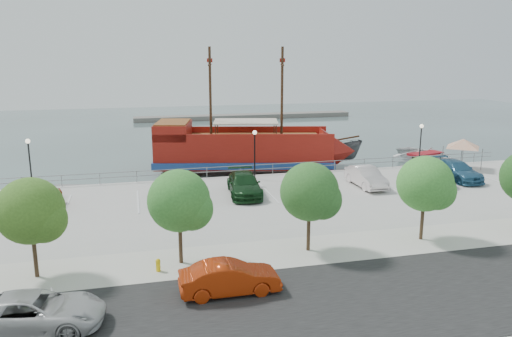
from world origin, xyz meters
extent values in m
plane|color=#3D4C4A|center=(0.00, 0.00, -1.00)|extent=(160.00, 160.00, 0.00)
cube|color=black|center=(0.00, -16.00, 0.01)|extent=(100.00, 8.00, 0.04)
cube|color=beige|center=(0.00, -10.00, 0.01)|extent=(100.00, 4.00, 0.05)
cylinder|color=gray|center=(0.00, 7.80, 0.95)|extent=(50.00, 0.06, 0.06)
cylinder|color=gray|center=(0.00, 7.80, 0.55)|extent=(50.00, 0.06, 0.06)
cube|color=#6A645D|center=(10.00, 55.00, -0.60)|extent=(40.00, 3.00, 0.80)
cube|color=maroon|center=(0.64, 13.72, 1.06)|extent=(18.10, 9.13, 2.82)
cube|color=navy|center=(0.64, 13.72, 0.14)|extent=(18.49, 9.52, 0.65)
cone|color=maroon|center=(9.93, 11.60, 1.06)|extent=(4.54, 5.84, 5.20)
cube|color=maroon|center=(-6.23, 15.28, 3.22)|extent=(4.37, 6.00, 1.52)
cube|color=brown|center=(-6.23, 15.28, 4.04)|extent=(4.06, 5.53, 0.13)
cube|color=brown|center=(1.16, 13.60, 2.52)|extent=(14.79, 7.78, 0.16)
cube|color=maroon|center=(1.21, 16.25, 2.85)|extent=(16.95, 4.06, 0.76)
cube|color=maroon|center=(0.06, 11.18, 2.85)|extent=(16.95, 4.06, 0.76)
cylinder|color=#382111|center=(4.33, 12.88, 6.91)|extent=(0.31, 0.31, 8.88)
cylinder|color=#382111|center=(-2.53, 14.44, 6.91)|extent=(0.31, 0.31, 8.88)
cylinder|color=#382111|center=(4.33, 12.88, 9.62)|extent=(0.87, 3.20, 0.15)
cylinder|color=#382111|center=(-2.53, 14.44, 9.62)|extent=(0.87, 3.20, 0.15)
cube|color=beige|center=(0.85, 13.67, 4.09)|extent=(7.04, 5.41, 0.13)
cylinder|color=#382111|center=(10.67, 11.43, 2.36)|extent=(2.67, 0.77, 0.64)
imported|color=#45474B|center=(10.30, 13.86, 0.23)|extent=(6.66, 3.33, 2.46)
imported|color=silver|center=(20.57, 12.55, -0.28)|extent=(6.60, 7.99, 1.43)
cube|color=slate|center=(-13.65, 9.20, -0.79)|extent=(7.65, 3.90, 0.42)
cube|color=slate|center=(9.42, 9.20, -0.78)|extent=(7.88, 4.27, 0.43)
cube|color=#66615B|center=(15.30, 9.20, -0.80)|extent=(7.10, 4.17, 0.39)
cylinder|color=slate|center=(18.71, 6.82, 1.03)|extent=(0.07, 0.07, 2.07)
cylinder|color=slate|center=(21.13, 7.09, 1.03)|extent=(0.07, 0.07, 2.07)
cylinder|color=slate|center=(18.98, 4.39, 1.03)|extent=(0.07, 0.07, 2.07)
cylinder|color=slate|center=(21.41, 4.67, 1.03)|extent=(0.07, 0.07, 2.07)
pyramid|color=silver|center=(20.06, 5.74, 2.86)|extent=(4.36, 4.36, 0.85)
imported|color=#B3B3B3|center=(-14.22, -15.07, 0.76)|extent=(5.74, 3.23, 1.51)
imported|color=#A52B0A|center=(-6.17, -13.90, 0.75)|extent=(4.57, 1.60, 1.50)
cylinder|color=yellow|center=(-9.22, -10.80, 0.28)|extent=(0.22, 0.22, 0.56)
sphere|color=yellow|center=(-9.22, -10.80, 0.58)|extent=(0.24, 0.24, 0.24)
cylinder|color=black|center=(-18.00, 6.50, 2.00)|extent=(0.12, 0.12, 4.00)
sphere|color=#FFF2CC|center=(-18.00, 6.50, 4.10)|extent=(0.36, 0.36, 0.36)
cylinder|color=black|center=(0.00, 6.50, 2.00)|extent=(0.12, 0.12, 4.00)
sphere|color=#FFF2CC|center=(0.00, 6.50, 4.10)|extent=(0.36, 0.36, 0.36)
cylinder|color=black|center=(16.00, 6.50, 2.00)|extent=(0.12, 0.12, 4.00)
sphere|color=#FFF2CC|center=(16.00, 6.50, 4.10)|extent=(0.36, 0.36, 0.36)
cylinder|color=#473321|center=(-15.00, -10.00, 1.10)|extent=(0.20, 0.20, 2.20)
sphere|color=#385F1E|center=(-15.00, -10.00, 3.40)|extent=(3.20, 3.20, 3.20)
sphere|color=#385F1E|center=(-14.40, -10.30, 3.00)|extent=(2.20, 2.20, 2.20)
cylinder|color=#473321|center=(-8.00, -10.00, 1.10)|extent=(0.20, 0.20, 2.20)
sphere|color=#306A28|center=(-8.00, -10.00, 3.40)|extent=(3.20, 3.20, 3.20)
sphere|color=#306A28|center=(-7.40, -10.30, 3.00)|extent=(2.20, 2.20, 2.20)
cylinder|color=#473321|center=(-1.00, -10.00, 1.10)|extent=(0.20, 0.20, 2.20)
sphere|color=#2A5A23|center=(-1.00, -10.00, 3.40)|extent=(3.20, 3.20, 3.20)
sphere|color=#2A5A23|center=(-0.40, -10.30, 3.00)|extent=(2.20, 2.20, 2.20)
cylinder|color=#473321|center=(6.00, -10.00, 1.10)|extent=(0.20, 0.20, 2.20)
sphere|color=#38792D|center=(6.00, -10.00, 3.40)|extent=(3.20, 3.20, 3.20)
sphere|color=#38792D|center=(6.60, -10.30, 3.00)|extent=(2.20, 2.20, 2.20)
imported|color=#B53516|center=(-16.48, 1.26, 0.74)|extent=(2.54, 4.61, 1.48)
imported|color=navy|center=(-7.03, 1.49, 0.81)|extent=(3.04, 5.99, 1.62)
imported|color=#133718|center=(-1.98, 1.82, 0.84)|extent=(2.90, 5.97, 1.67)
imported|color=black|center=(2.92, 1.89, 0.69)|extent=(1.86, 4.13, 1.38)
imported|color=silver|center=(8.28, 1.86, 0.82)|extent=(1.76, 4.98, 1.64)
imported|color=slate|center=(14.12, 1.61, 0.72)|extent=(3.39, 5.54, 1.43)
imported|color=#27597B|center=(16.89, 2.13, 0.81)|extent=(2.51, 5.69, 1.63)
camera|label=1|loc=(-10.04, -34.46, 10.65)|focal=35.00mm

